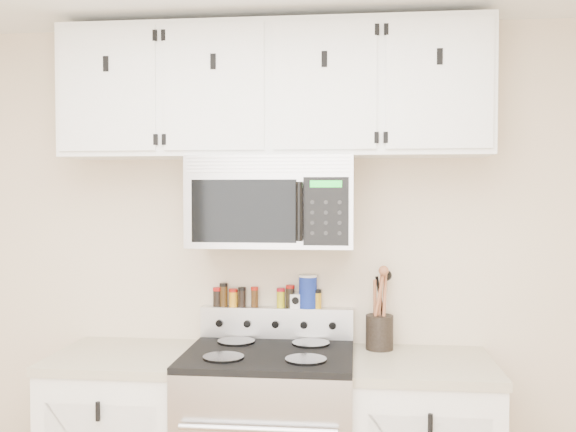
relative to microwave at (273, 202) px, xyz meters
The scene contains 15 objects.
back_wall 0.42m from the microwave, 90.15° to the left, with size 3.50×0.01×2.50m, color beige.
microwave is the anchor object (origin of this frame).
upper_cabinets 0.52m from the microwave, 91.15° to the left, with size 2.00×0.35×0.62m.
utensil_crock 0.80m from the microwave, ahead, with size 0.13×0.13×0.38m.
kitchen_timer 0.53m from the microwave, 58.48° to the left, with size 0.06×0.05×0.07m, color white.
salt_canister 0.50m from the microwave, 45.01° to the left, with size 0.09×0.09×0.17m.
spice_jar_0 0.59m from the microwave, 152.77° to the left, with size 0.04×0.04×0.09m.
spice_jar_1 0.56m from the microwave, 150.05° to the left, with size 0.04×0.04×0.12m.
spice_jar_2 0.55m from the microwave, 144.77° to the left, with size 0.04×0.04×0.09m.
spice_jar_3 0.53m from the microwave, 138.51° to the left, with size 0.04×0.04×0.10m.
spice_jar_4 0.52m from the microwave, 125.79° to the left, with size 0.04×0.04×0.10m.
spice_jar_5 0.51m from the microwave, 82.79° to the left, with size 0.04×0.04×0.10m.
spice_jar_6 0.50m from the microwave, 66.61° to the left, with size 0.04×0.04×0.11m.
spice_jar_7 0.53m from the microwave, 42.37° to the left, with size 0.04×0.04×0.10m.
spice_jar_8 0.55m from the microwave, 37.69° to the left, with size 0.04×0.04×0.09m.
Camera 1 is at (0.39, -1.44, 1.67)m, focal length 40.00 mm.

